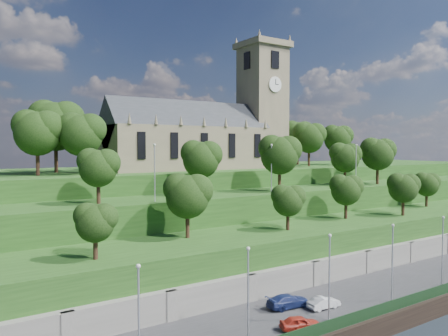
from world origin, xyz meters
TOP-DOWN VIEW (x-y plane):
  - ground at (0.00, 0.00)m, footprint 320.00×320.00m
  - promenade at (0.00, 6.00)m, footprint 160.00×12.00m
  - quay_wall at (0.00, -0.05)m, footprint 160.00×0.50m
  - fence at (0.00, 0.60)m, footprint 160.00×0.10m
  - retaining_wall at (0.00, 11.97)m, footprint 160.00×2.10m
  - embankment_lower at (0.00, 18.00)m, footprint 160.00×12.00m
  - embankment_upper at (0.00, 29.00)m, footprint 160.00×10.00m
  - hilltop at (0.00, 50.00)m, footprint 160.00×32.00m
  - church at (0.79, 45.98)m, footprint 38.60×12.35m
  - trees_lower at (1.31, 18.33)m, footprint 68.41×9.05m
  - trees_upper at (5.89, 28.05)m, footprint 60.44×8.89m
  - trees_hilltop at (-2.44, 45.06)m, footprint 73.77×16.71m
  - lamp_posts_promenade at (-2.00, 2.50)m, footprint 60.36×0.36m
  - lamp_posts_upper at (-0.00, 26.00)m, footprint 40.36×0.36m
  - car_left at (-15.86, 2.54)m, footprint 4.14×2.82m
  - car_middle at (-9.93, 5.17)m, footprint 3.85×1.56m
  - car_right at (-12.94, 7.47)m, footprint 5.09×2.53m

SIDE VIEW (x-z plane):
  - ground at x=0.00m, z-range 0.00..0.00m
  - promenade at x=0.00m, z-range 0.00..2.00m
  - quay_wall at x=0.00m, z-range 0.00..2.20m
  - retaining_wall at x=0.00m, z-range 0.00..5.00m
  - fence at x=0.00m, z-range 2.00..3.20m
  - car_middle at x=-9.93m, z-range 2.00..3.24m
  - car_left at x=-15.86m, z-range 2.00..3.31m
  - car_right at x=-12.94m, z-range 2.00..3.42m
  - embankment_lower at x=0.00m, z-range 0.00..8.00m
  - embankment_upper at x=0.00m, z-range 0.00..12.00m
  - lamp_posts_promenade at x=-2.00m, z-range 2.62..11.36m
  - hilltop at x=0.00m, z-range 0.00..15.00m
  - trees_lower at x=1.31m, z-range 8.72..16.79m
  - lamp_posts_upper at x=0.00m, z-range 12.61..20.33m
  - trees_upper at x=5.89m, z-range 13.21..22.46m
  - trees_hilltop at x=-2.44m, z-range 16.09..28.10m
  - church at x=0.79m, z-range 8.72..36.32m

